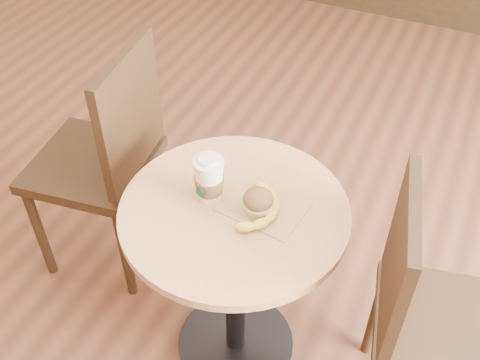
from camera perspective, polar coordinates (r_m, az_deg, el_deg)
The scene contains 7 objects.
cafe_table at distance 1.82m, azimuth -0.54°, elevation -7.75°, with size 0.69×0.69×0.75m.
chair_left at distance 2.19m, azimuth -13.37°, elevation 2.32°, with size 0.50×0.50×1.01m.
chair_right at distance 1.78m, azimuth 18.44°, elevation -12.95°, with size 0.50×0.50×0.96m.
kraft_bag at distance 1.66m, azimuth 2.39°, elevation -2.71°, with size 0.24×0.18×0.00m, color #A98A51.
coffee_cup at distance 1.65m, azimuth -3.15°, elevation -0.03°, with size 0.09×0.09×0.15m.
muffin at distance 1.62m, azimuth 1.86°, elevation -2.29°, with size 0.09×0.09×0.08m.
banana at distance 1.63m, azimuth 2.21°, elevation -2.94°, with size 0.13×0.23×0.03m, color yellow, non-canonical shape.
Camera 1 is at (0.54, -1.11, 1.94)m, focal length 42.00 mm.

